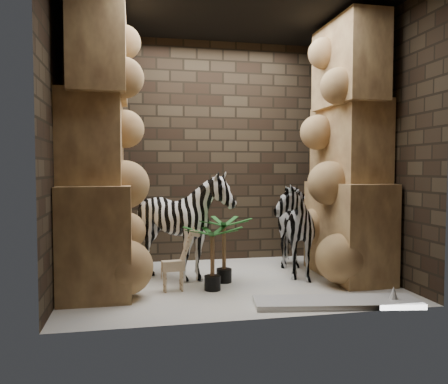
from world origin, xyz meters
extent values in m
plane|color=#ECE4CC|center=(0.00, 0.00, 0.00)|extent=(3.50, 3.50, 0.00)
plane|color=black|center=(0.00, 0.00, 3.00)|extent=(3.50, 3.50, 0.00)
plane|color=#352B1D|center=(0.00, 1.25, 1.50)|extent=(3.50, 0.00, 3.50)
plane|color=#352B1D|center=(0.00, -1.25, 1.50)|extent=(3.50, 0.00, 3.50)
plane|color=#352B1D|center=(-1.75, 0.00, 1.50)|extent=(0.00, 3.00, 3.00)
plane|color=#352B1D|center=(1.75, 0.00, 1.50)|extent=(0.00, 3.00, 3.00)
imported|color=white|center=(0.76, 0.24, 0.65)|extent=(0.69, 1.15, 1.30)
imported|color=white|center=(-0.49, 0.21, 0.56)|extent=(1.02, 1.26, 1.12)
cube|color=silver|center=(0.81, -1.01, 0.03)|extent=(1.57, 0.61, 0.05)
camera|label=1|loc=(-1.03, -4.79, 1.26)|focal=35.65mm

